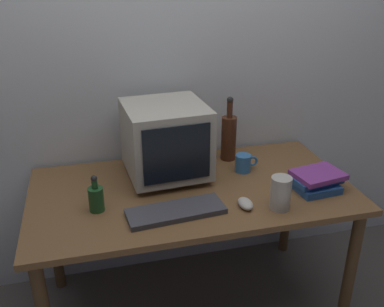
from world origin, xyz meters
TOP-DOWN VIEW (x-y plane):
  - ground_plane at (0.00, 0.00)m, footprint 6.00×6.00m
  - back_wall at (0.00, 0.46)m, footprint 4.00×0.08m
  - desk at (0.00, 0.00)m, footprint 1.52×0.80m
  - crt_monitor at (-0.09, 0.15)m, footprint 0.41×0.41m
  - keyboard at (-0.12, -0.20)m, footprint 0.43×0.19m
  - computer_mouse at (0.18, -0.23)m, footprint 0.06×0.10m
  - bottle_tall at (0.27, 0.27)m, footprint 0.08×0.08m
  - bottle_short at (-0.45, -0.09)m, footprint 0.07×0.07m
  - book_stack at (0.56, -0.15)m, footprint 0.25×0.20m
  - mug at (0.30, 0.11)m, footprint 0.12×0.08m
  - metal_canister at (0.33, -0.27)m, footprint 0.09×0.09m

SIDE VIEW (x-z plane):
  - ground_plane at x=0.00m, z-range 0.00..0.00m
  - desk at x=0.00m, z-range 0.28..1.01m
  - keyboard at x=-0.12m, z-range 0.73..0.76m
  - computer_mouse at x=0.18m, z-range 0.73..0.77m
  - book_stack at x=0.56m, z-range 0.73..0.82m
  - mug at x=0.30m, z-range 0.73..0.82m
  - bottle_short at x=-0.45m, z-range 0.71..0.88m
  - metal_canister at x=0.33m, z-range 0.73..0.88m
  - bottle_tall at x=0.27m, z-range 0.69..1.04m
  - crt_monitor at x=-0.09m, z-range 0.74..1.11m
  - back_wall at x=0.00m, z-range 0.00..2.50m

